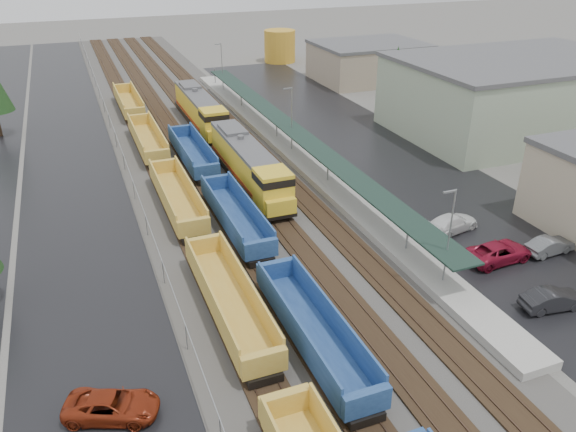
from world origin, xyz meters
The scene contains 19 objects.
ballast_strip centered at (0.00, 60.00, 0.04)m, with size 20.00×160.00×0.08m, color #302D2B.
trackbed centered at (0.00, 60.00, 0.16)m, with size 14.60×160.00×0.22m.
west_parking_lot centered at (-15.00, 60.00, 0.01)m, with size 10.00×160.00×0.02m, color black.
east_commuter_lot centered at (19.00, 50.00, 0.01)m, with size 16.00×100.00×0.02m, color black.
station_platform centered at (9.50, 50.01, 0.73)m, with size 3.00×80.00×8.00m.
chainlink_fence centered at (-9.50, 58.44, 1.61)m, with size 0.08×160.04×2.02m.
industrial_buildings centered at (37.76, 45.85, 4.25)m, with size 32.52×75.30×9.50m.
distant_hills centered at (44.79, 210.68, 0.00)m, with size 301.00×140.00×25.20m.
tree_east centered at (28.00, 58.00, 6.47)m, with size 4.40×4.40×10.00m.
locomotive_lead centered at (2.00, 42.80, 2.42)m, with size 3.04×20.05×4.54m.
locomotive_trail centered at (2.00, 63.80, 2.42)m, with size 3.04×20.05×4.54m.
well_string_yellow centered at (-6.00, 31.41, 1.23)m, with size 2.82×103.62×2.50m.
well_string_blue centered at (-2.00, 17.50, 1.22)m, with size 2.80×82.55×2.48m.
storage_tank centered at (27.01, 100.41, 3.10)m, with size 6.20×6.20×6.20m, color gold.
parked_car_west_c centered at (-14.42, 16.17, 0.71)m, with size 5.08×2.34×1.41m, color maroon.
parked_car_east_a centered at (15.10, 15.07, 0.75)m, with size 4.55×1.59×1.50m, color black.
parked_car_east_b centered at (15.93, 21.63, 0.78)m, with size 5.61×2.58×1.56m, color maroon.
parked_car_east_c centered at (15.46, 27.15, 0.78)m, with size 5.35×2.18×1.55m, color white.
parked_car_east_e centered at (20.60, 21.03, 0.71)m, with size 4.29×1.50×1.41m, color #5B5D60.
Camera 1 is at (-13.72, -8.07, 23.50)m, focal length 35.00 mm.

